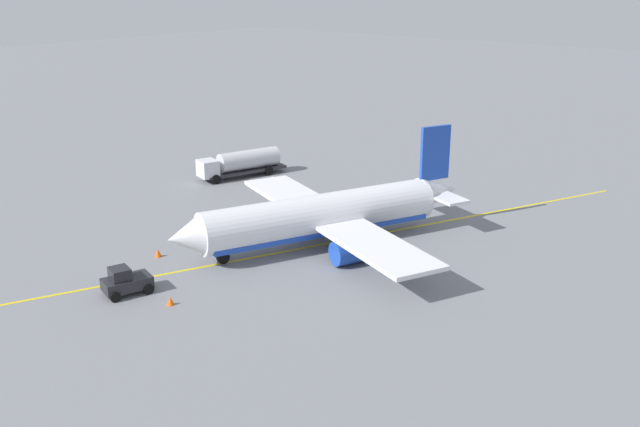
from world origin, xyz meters
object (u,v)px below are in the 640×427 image
object	(u,v)px
safety_cone_nose	(158,253)
safety_cone_wingtip	(170,301)
fuel_tanker	(241,163)
refueling_worker	(273,184)
airplane	(325,216)
pushback_tug	(126,282)

from	to	relation	value
safety_cone_nose	safety_cone_wingtip	world-z (taller)	safety_cone_nose
fuel_tanker	refueling_worker	bearing A→B (deg)	74.04
airplane	pushback_tug	distance (m)	18.70
refueling_worker	safety_cone_nose	bearing A→B (deg)	15.62
airplane	fuel_tanker	distance (m)	24.99
fuel_tanker	safety_cone_nose	distance (m)	26.41
airplane	safety_cone_wingtip	bearing A→B (deg)	-3.27
airplane	safety_cone_wingtip	distance (m)	17.25
airplane	pushback_tug	xyz separation A→B (m)	(17.90, -5.15, -1.68)
refueling_worker	safety_cone_wingtip	distance (m)	30.22
safety_cone_nose	fuel_tanker	bearing A→B (deg)	-150.94
airplane	refueling_worker	bearing A→B (deg)	-122.26
fuel_tanker	refueling_worker	xyz separation A→B (m)	(1.98, 6.92, -0.91)
fuel_tanker	pushback_tug	distance (m)	34.02
airplane	pushback_tug	size ratio (longest dim) A/B	7.04
pushback_tug	safety_cone_nose	bearing A→B (deg)	-147.02
fuel_tanker	safety_cone_wingtip	xyz separation A→B (m)	(28.64, 21.15, -1.41)
fuel_tanker	refueling_worker	size ratio (longest dim) A/B	6.57
safety_cone_nose	refueling_worker	bearing A→B (deg)	-164.38
fuel_tanker	pushback_tug	world-z (taller)	fuel_tanker
refueling_worker	fuel_tanker	bearing A→B (deg)	-105.96
fuel_tanker	safety_cone_wingtip	size ratio (longest dim) A/B	17.49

